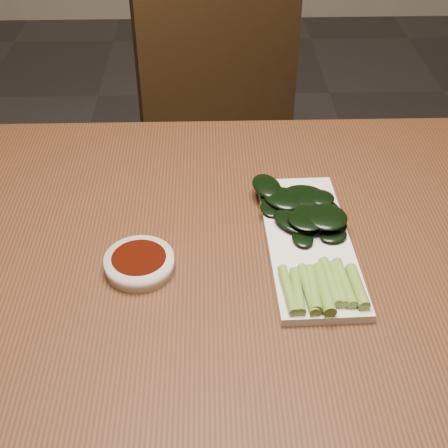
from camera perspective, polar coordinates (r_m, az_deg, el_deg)
table at (r=1.01m, az=0.48°, el=-5.38°), size 1.40×0.80×0.75m
chair_far at (r=1.70m, az=1.61°, el=7.00°), size 0.61×0.61×0.89m
sauce_bowl at (r=0.93m, az=-7.74°, el=-3.57°), size 0.10×0.10×0.03m
serving_plate at (r=0.97m, az=7.72°, el=-1.68°), size 0.14×0.33×0.01m
gai_lan at (r=0.97m, az=7.70°, el=-0.33°), size 0.16×0.33×0.03m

